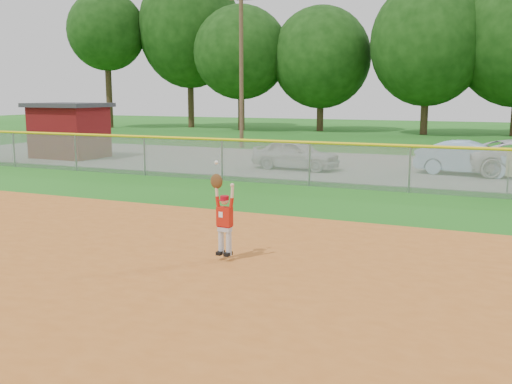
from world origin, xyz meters
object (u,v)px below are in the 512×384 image
car_white_a (296,154)px  utility_shed (69,130)px  car_blue (469,158)px  ballplayer (223,215)px

car_white_a → utility_shed: size_ratio=0.99×
car_white_a → utility_shed: utility_shed is taller
car_white_a → car_blue: size_ratio=0.93×
car_blue → utility_shed: size_ratio=1.07×
car_white_a → car_blue: 6.77m
car_white_a → ballplayer: size_ratio=2.05×
utility_shed → car_blue: bearing=3.7°
utility_shed → ballplayer: 19.50m
car_blue → ballplayer: ballplayer is taller
car_white_a → ballplayer: (3.05, -12.97, 0.24)m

